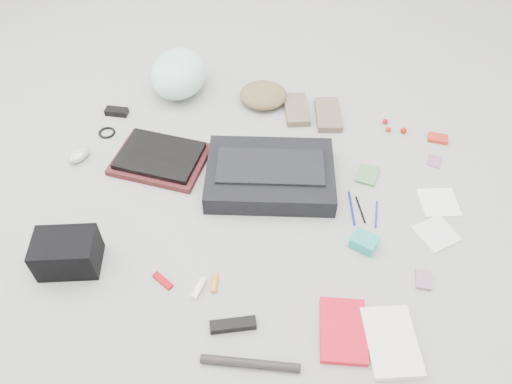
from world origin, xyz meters
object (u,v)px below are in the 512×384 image
(camera_bag, at_px, (67,253))
(accordion_wallet, at_px, (364,242))
(laptop, at_px, (160,155))
(bike_helmet, at_px, (179,73))
(messenger_bag, at_px, (270,175))
(book_red, at_px, (343,330))

(camera_bag, relative_size, accordion_wallet, 2.32)
(camera_bag, bearing_deg, laptop, 61.04)
(bike_helmet, bearing_deg, messenger_bag, -46.66)
(book_red, bearing_deg, messenger_bag, 113.21)
(laptop, relative_size, accordion_wallet, 3.62)
(messenger_bag, xyz_separation_m, camera_bag, (-0.55, -0.55, 0.03))
(messenger_bag, xyz_separation_m, accordion_wallet, (0.39, -0.20, -0.02))
(accordion_wallet, bearing_deg, laptop, -177.84)
(laptop, relative_size, bike_helmet, 1.00)
(laptop, distance_m, bike_helmet, 0.47)
(laptop, bearing_deg, messenger_bag, 1.98)
(messenger_bag, height_order, laptop, messenger_bag)
(book_red, bearing_deg, accordion_wallet, 75.93)
(messenger_bag, bearing_deg, accordion_wallet, -41.20)
(laptop, height_order, book_red, laptop)
(camera_bag, xyz_separation_m, book_red, (0.93, 0.01, -0.05))
(laptop, bearing_deg, camera_bag, -99.77)
(bike_helmet, relative_size, book_red, 1.49)
(laptop, xyz_separation_m, book_red, (0.83, -0.53, -0.02))
(laptop, xyz_separation_m, bike_helmet, (-0.10, 0.46, 0.06))
(accordion_wallet, bearing_deg, book_red, -77.88)
(laptop, height_order, camera_bag, camera_bag)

